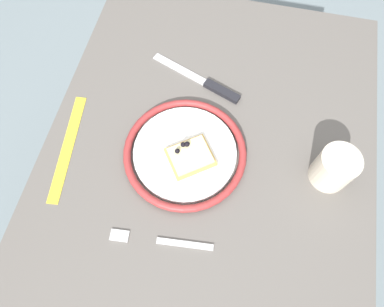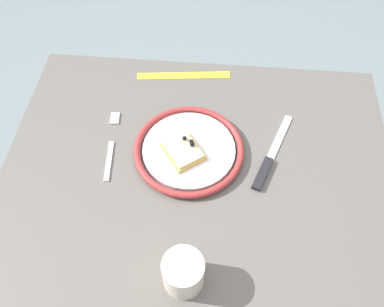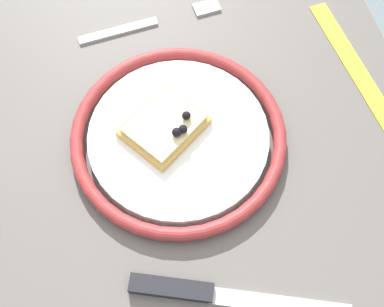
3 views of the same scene
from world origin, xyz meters
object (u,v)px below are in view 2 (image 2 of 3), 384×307
at_px(dining_table, 197,192).
at_px(cup, 183,273).
at_px(fork, 111,144).
at_px(pizza_slice_near, 183,151).
at_px(knife, 267,164).
at_px(plate, 189,150).
at_px(measuring_tape, 184,76).

bearing_deg(dining_table, cup, -91.48).
bearing_deg(dining_table, fork, 165.87).
height_order(pizza_slice_near, cup, cup).
height_order(dining_table, fork, fork).
distance_m(dining_table, knife, 0.20).
bearing_deg(knife, dining_table, -170.58).
bearing_deg(pizza_slice_near, plate, 50.68).
bearing_deg(pizza_slice_near, measuring_tape, 95.65).
relative_size(pizza_slice_near, knife, 0.50).
bearing_deg(pizza_slice_near, dining_table, -43.62).
bearing_deg(plate, pizza_slice_near, -129.32).
xyz_separation_m(knife, fork, (-0.37, 0.03, -0.00)).
bearing_deg(plate, fork, 178.25).
distance_m(dining_table, fork, 0.25).
xyz_separation_m(plate, knife, (0.18, -0.02, -0.01)).
relative_size(cup, measuring_tape, 0.33).
xyz_separation_m(pizza_slice_near, knife, (0.20, -0.01, -0.02)).
bearing_deg(plate, dining_table, -63.21).
xyz_separation_m(dining_table, fork, (-0.21, 0.05, 0.11)).
bearing_deg(cup, measuring_tape, 95.72).
bearing_deg(fork, plate, -1.75).
bearing_deg(measuring_tape, cup, -90.78).
xyz_separation_m(cup, measuring_tape, (-0.06, 0.55, -0.04)).
height_order(plate, measuring_tape, plate).
height_order(dining_table, plate, plate).
relative_size(plate, fork, 1.29).
relative_size(dining_table, measuring_tape, 3.56).
height_order(plate, cup, cup).
relative_size(dining_table, fork, 4.49).
relative_size(fork, cup, 2.39).
height_order(dining_table, cup, cup).
bearing_deg(pizza_slice_near, knife, -2.11).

